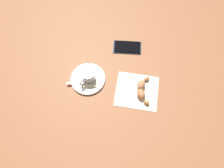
{
  "coord_description": "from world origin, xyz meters",
  "views": [
    {
      "loc": [
        -0.12,
        0.32,
        0.78
      ],
      "look_at": [
        -0.01,
        0.01,
        0.02
      ],
      "focal_mm": 31.6,
      "sensor_mm": 36.0,
      "label": 1
    }
  ],
  "objects": [
    {
      "name": "ground_plane",
      "position": [
        0.0,
        0.0,
        0.0
      ],
      "size": [
        1.8,
        1.8,
        0.0
      ],
      "primitive_type": "plane",
      "color": "#9C5E3B"
    },
    {
      "name": "croissant",
      "position": [
        -0.14,
        -0.01,
        0.02
      ],
      "size": [
        0.07,
        0.13,
        0.03
      ],
      "color": "#C97745",
      "rests_on": "napkin"
    },
    {
      "name": "teaspoon",
      "position": [
        0.1,
        0.03,
        0.01
      ],
      "size": [
        0.12,
        0.07,
        0.01
      ],
      "color": "silver",
      "rests_on": "saucer"
    },
    {
      "name": "saucer",
      "position": [
        0.09,
        0.02,
        0.01
      ],
      "size": [
        0.15,
        0.15,
        0.01
      ],
      "primitive_type": "cylinder",
      "color": "silver",
      "rests_on": "ground"
    },
    {
      "name": "napkin",
      "position": [
        -0.12,
        0.0,
        0.0
      ],
      "size": [
        0.2,
        0.19,
        0.0
      ],
      "primitive_type": "cube",
      "rotation": [
        0.0,
        0.0,
        0.16
      ],
      "color": "silver",
      "rests_on": "ground"
    },
    {
      "name": "cell_phone",
      "position": [
        -0.02,
        -0.2,
        0.0
      ],
      "size": [
        0.14,
        0.1,
        0.01
      ],
      "color": "#142331",
      "rests_on": "ground"
    },
    {
      "name": "sugar_packet",
      "position": [
        0.08,
        0.05,
        0.01
      ],
      "size": [
        0.07,
        0.04,
        0.01
      ],
      "primitive_type": "cube",
      "rotation": [
        0.0,
        0.0,
        9.79
      ],
      "color": "beige",
      "rests_on": "saucer"
    },
    {
      "name": "espresso_cup",
      "position": [
        0.09,
        0.01,
        0.04
      ],
      "size": [
        0.06,
        0.08,
        0.05
      ],
      "color": "silver",
      "rests_on": "saucer"
    }
  ]
}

